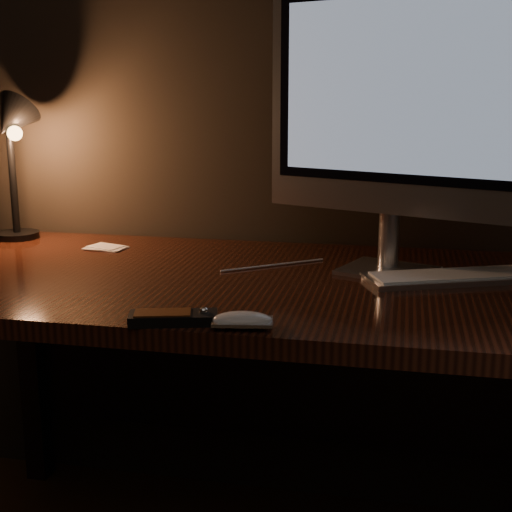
% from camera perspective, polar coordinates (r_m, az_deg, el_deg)
% --- Properties ---
extents(desk, '(1.60, 0.75, 0.75)m').
position_cam_1_polar(desk, '(1.66, 0.81, -5.44)').
color(desk, '#38170C').
rests_on(desk, ground).
extents(monitor, '(0.56, 0.24, 0.61)m').
position_cam_1_polar(monitor, '(1.57, 10.99, 11.57)').
color(monitor, silver).
rests_on(monitor, desk).
extents(keyboard, '(0.44, 0.27, 0.02)m').
position_cam_1_polar(keyboard, '(1.60, 16.20, -1.56)').
color(keyboard, silver).
rests_on(keyboard, desk).
extents(mouse, '(0.11, 0.07, 0.02)m').
position_cam_1_polar(mouse, '(1.23, -1.08, -5.33)').
color(mouse, white).
rests_on(mouse, desk).
extents(media_remote, '(0.16, 0.10, 0.03)m').
position_cam_1_polar(media_remote, '(1.26, -6.63, -4.90)').
color(media_remote, black).
rests_on(media_remote, desk).
extents(papers, '(0.11, 0.09, 0.01)m').
position_cam_1_polar(papers, '(1.88, -11.94, 0.68)').
color(papers, white).
rests_on(papers, desk).
extents(desk_lamp, '(0.18, 0.20, 0.40)m').
position_cam_1_polar(desk_lamp, '(1.99, -18.95, 8.71)').
color(desk_lamp, black).
rests_on(desk_lamp, desk).
extents(cable, '(0.47, 0.22, 0.00)m').
position_cam_1_polar(cable, '(1.63, 5.97, -0.97)').
color(cable, white).
rests_on(cable, desk).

